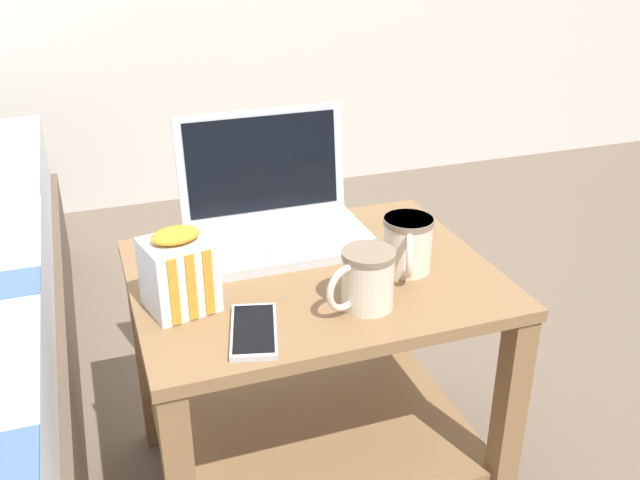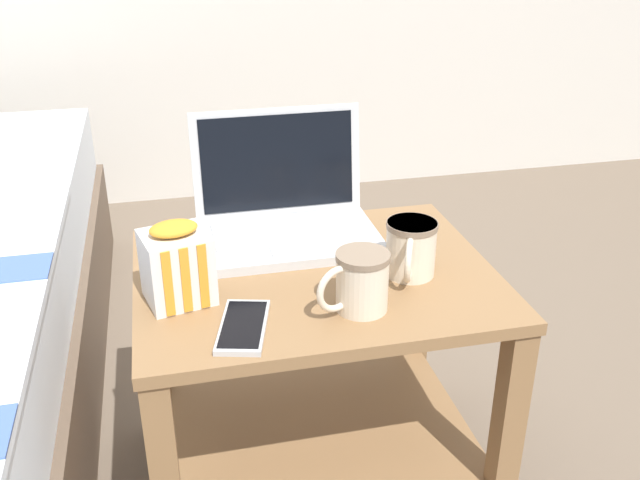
# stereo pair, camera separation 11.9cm
# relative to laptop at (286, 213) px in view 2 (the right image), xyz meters

# --- Properties ---
(ground_plane) EXTENTS (8.00, 8.00, 0.00)m
(ground_plane) POSITION_rel_laptop_xyz_m (0.02, -0.16, -0.52)
(ground_plane) COLOR brown
(bedside_table) EXTENTS (0.63, 0.50, 0.47)m
(bedside_table) POSITION_rel_laptop_xyz_m (0.02, -0.16, -0.22)
(bedside_table) COLOR olive
(bedside_table) RESTS_ON ground_plane
(laptop) EXTENTS (0.34, 0.25, 0.23)m
(laptop) POSITION_rel_laptop_xyz_m (0.00, 0.00, 0.00)
(laptop) COLOR #B7BABC
(laptop) RESTS_ON bedside_table
(mug_front_left) EXTENTS (0.12, 0.09, 0.10)m
(mug_front_left) POSITION_rel_laptop_xyz_m (0.06, -0.30, 0.01)
(mug_front_left) COLOR beige
(mug_front_left) RESTS_ON bedside_table
(mug_front_right) EXTENTS (0.09, 0.13, 0.10)m
(mug_front_right) POSITION_rel_laptop_xyz_m (0.18, -0.21, 0.01)
(mug_front_right) COLOR beige
(mug_front_right) RESTS_ON bedside_table
(snack_bag) EXTENTS (0.12, 0.12, 0.14)m
(snack_bag) POSITION_rel_laptop_xyz_m (-0.22, -0.20, 0.02)
(snack_bag) COLOR silver
(snack_bag) RESTS_ON bedside_table
(cell_phone) EXTENTS (0.10, 0.16, 0.01)m
(cell_phone) POSITION_rel_laptop_xyz_m (-0.13, -0.32, -0.04)
(cell_phone) COLOR #B7BABC
(cell_phone) RESTS_ON bedside_table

